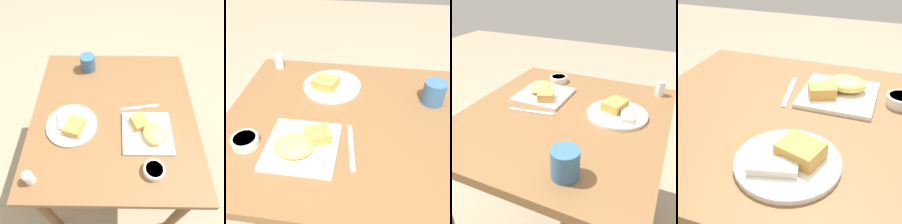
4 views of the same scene
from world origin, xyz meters
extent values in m
cube|color=brown|center=(0.00, 0.00, 0.73)|extent=(0.93, 0.85, 0.04)
cylinder|color=brown|center=(0.41, -0.36, 0.36)|extent=(0.05, 0.05, 0.71)
cube|color=white|center=(-0.13, -0.16, 0.76)|extent=(0.24, 0.24, 0.01)
ellipsoid|color=#EAC660|center=(-0.14, -0.19, 0.79)|extent=(0.13, 0.11, 0.04)
cube|color=gold|center=(-0.08, -0.13, 0.78)|extent=(0.10, 0.10, 0.04)
cylinder|color=white|center=(-0.08, 0.21, 0.76)|extent=(0.25, 0.25, 0.01)
cube|color=gold|center=(-0.11, 0.19, 0.78)|extent=(0.12, 0.11, 0.04)
cube|color=beige|center=(-0.07, 0.25, 0.77)|extent=(0.12, 0.08, 0.02)
cylinder|color=white|center=(-0.32, -0.18, 0.77)|extent=(0.09, 0.09, 0.03)
cylinder|color=#D1B775|center=(-0.32, -0.18, 0.78)|extent=(0.08, 0.08, 0.00)
cube|color=silver|center=(0.04, -0.14, 0.75)|extent=(0.05, 0.21, 0.00)
camera|label=1|loc=(-0.69, 0.00, 1.66)|focal=35.00mm
camera|label=2|loc=(0.08, -0.75, 1.40)|focal=42.00mm
camera|label=3|loc=(0.88, 0.40, 1.30)|focal=42.00mm
camera|label=4|loc=(-0.28, 0.74, 1.24)|focal=50.00mm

